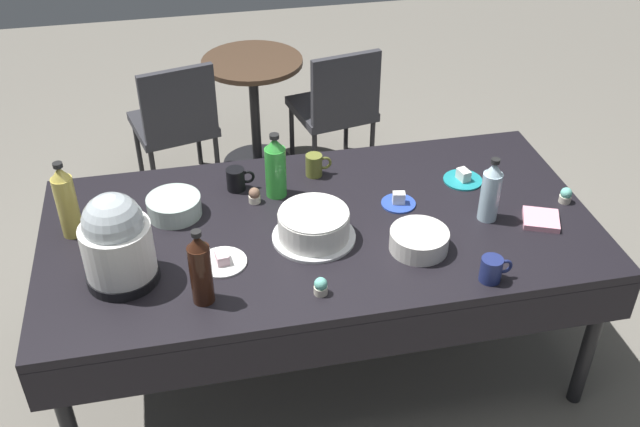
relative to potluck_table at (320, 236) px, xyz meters
The scene contains 23 objects.
ground 0.69m from the potluck_table, ahead, with size 9.00×9.00×0.00m, color slate.
potluck_table is the anchor object (origin of this frame).
frosted_layer_cake 0.15m from the potluck_table, 116.17° to the right, with size 0.33×0.33×0.12m.
slow_cooker 0.82m from the potluck_table, 166.29° to the right, with size 0.26×0.26×0.36m.
glass_salad_bowl 0.60m from the potluck_table, 161.97° to the left, with size 0.22×0.22×0.08m, color #B2C6BC.
ceramic_snack_bowl 0.42m from the potluck_table, 35.01° to the right, with size 0.23×0.23×0.08m, color silver.
dessert_plate_teal 0.70m from the potluck_table, 15.16° to the left, with size 0.17×0.17×0.05m.
dessert_plate_white 0.45m from the potluck_table, 157.51° to the right, with size 0.18×0.18×0.05m.
dessert_plate_cobalt 0.36m from the potluck_table, 10.93° to the left, with size 0.14×0.14×0.06m.
cupcake_vanilla 0.43m from the potluck_table, 101.44° to the right, with size 0.05×0.05×0.07m.
cupcake_mint 1.04m from the potluck_table, ahead, with size 0.05×0.05×0.07m.
cupcake_lemon 0.33m from the potluck_table, 138.64° to the left, with size 0.05×0.05×0.07m.
soda_bottle_water 0.70m from the potluck_table, ahead, with size 0.08×0.08×0.28m.
soda_bottle_lime_soda 0.34m from the potluck_table, 119.09° to the left, with size 0.09×0.09×0.29m.
soda_bottle_cola 0.64m from the potluck_table, 143.81° to the right, with size 0.08×0.08×0.30m.
soda_bottle_ginger_ale 0.99m from the potluck_table, behind, with size 0.08×0.08×0.32m.
coffee_mug_olive 0.38m from the potluck_table, 81.80° to the left, with size 0.12×0.07×0.10m.
coffee_mug_black 0.45m from the potluck_table, 132.74° to the left, with size 0.12×0.08×0.10m.
coffee_mug_navy 0.71m from the potluck_table, 40.80° to the right, with size 0.12×0.08×0.10m.
paper_napkin_stack 0.89m from the potluck_table, 11.02° to the right, with size 0.14×0.14×0.02m, color pink.
maroon_chair_left 1.61m from the potluck_table, 109.52° to the left, with size 0.53×0.53×0.85m.
maroon_chair_right 1.57m from the potluck_table, 74.57° to the left, with size 0.52×0.52×0.85m.
round_cafe_table 1.74m from the potluck_table, 91.66° to the left, with size 0.60×0.60×0.72m.
Camera 1 is at (-0.48, -2.32, 2.49)m, focal length 41.18 mm.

